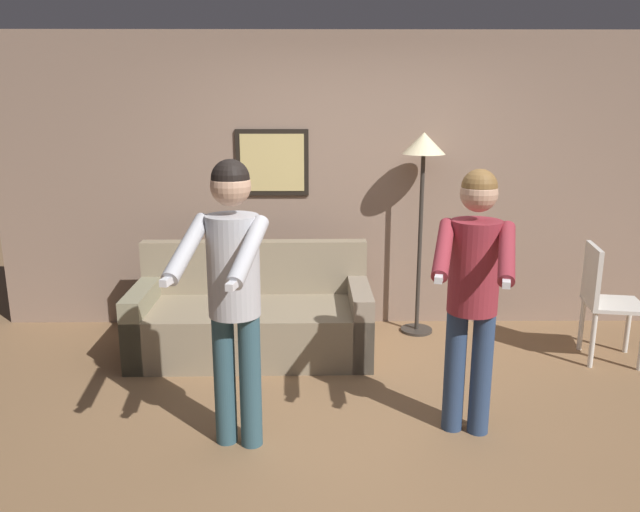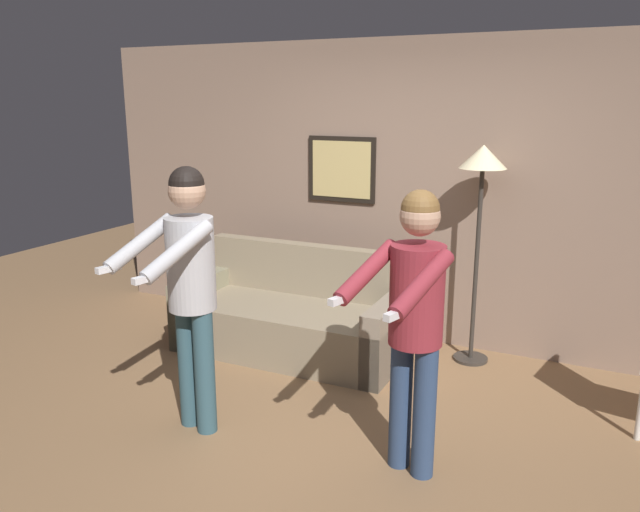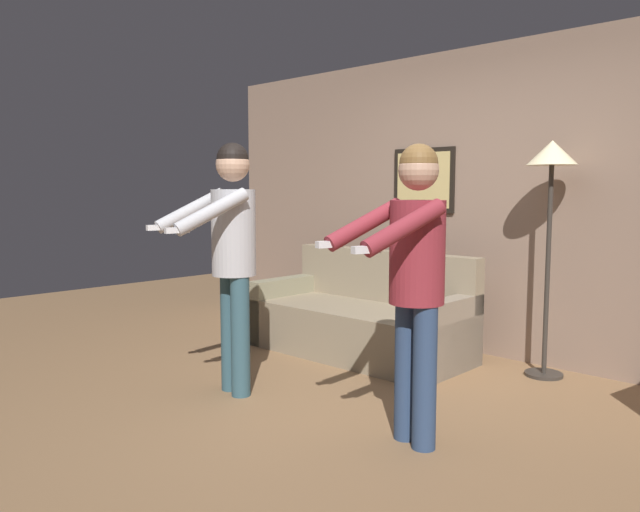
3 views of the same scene
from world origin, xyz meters
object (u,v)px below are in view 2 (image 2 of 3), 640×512
at_px(couch, 293,320).
at_px(person_standing_left, 189,276).
at_px(person_standing_right, 414,310).
at_px(torchiere_lamp, 482,179).

xyz_separation_m(couch, person_standing_left, (0.04, -1.42, 0.76)).
bearing_deg(person_standing_right, torchiere_lamp, 90.81).
xyz_separation_m(couch, person_standing_right, (1.45, -1.28, 0.71)).
bearing_deg(torchiere_lamp, person_standing_right, -89.19).
relative_size(torchiere_lamp, person_standing_right, 1.07).
xyz_separation_m(torchiere_lamp, person_standing_right, (0.02, -1.74, -0.51)).
height_order(couch, person_standing_left, person_standing_left).
xyz_separation_m(person_standing_left, person_standing_right, (1.41, 0.14, -0.05)).
xyz_separation_m(torchiere_lamp, person_standing_left, (-1.38, -1.88, -0.46)).
bearing_deg(person_standing_left, torchiere_lamp, 53.72).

